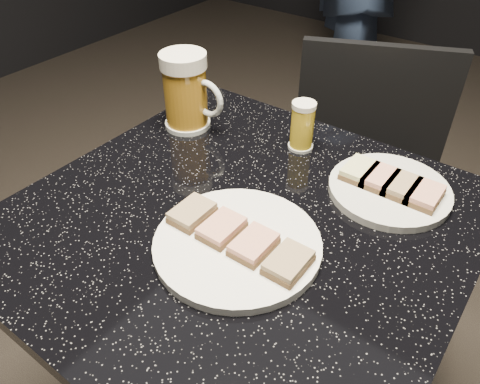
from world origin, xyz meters
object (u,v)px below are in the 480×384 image
at_px(beer_mug, 187,91).
at_px(beer_tumbler, 302,126).
at_px(plate_large, 237,244).
at_px(table, 240,309).
at_px(plate_small, 389,190).
at_px(chair, 360,197).

relative_size(beer_mug, beer_tumbler, 1.61).
distance_m(plate_large, beer_mug, 0.38).
xyz_separation_m(table, beer_tumbler, (-0.03, 0.24, 0.29)).
bearing_deg(beer_mug, beer_tumbler, 16.08).
xyz_separation_m(table, beer_mug, (-0.26, 0.17, 0.32)).
relative_size(plate_large, beer_tumbler, 2.59).
bearing_deg(plate_small, plate_large, -116.62).
xyz_separation_m(beer_mug, beer_tumbler, (0.23, 0.07, -0.03)).
relative_size(plate_large, chair, 0.30).
height_order(table, chair, chair).
bearing_deg(beer_tumbler, beer_mug, -163.92).
distance_m(plate_small, beer_mug, 0.44).
height_order(plate_large, chair, chair).
xyz_separation_m(plate_small, beer_tumbler, (-0.20, 0.03, 0.04)).
xyz_separation_m(plate_small, table, (-0.17, -0.20, -0.25)).
bearing_deg(table, plate_small, 49.71).
distance_m(table, beer_mug, 0.45).
bearing_deg(plate_large, table, 123.41).
height_order(plate_small, beer_mug, beer_mug).
distance_m(table, chair, 0.48).
height_order(plate_small, table, plate_small).
relative_size(plate_small, chair, 0.24).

